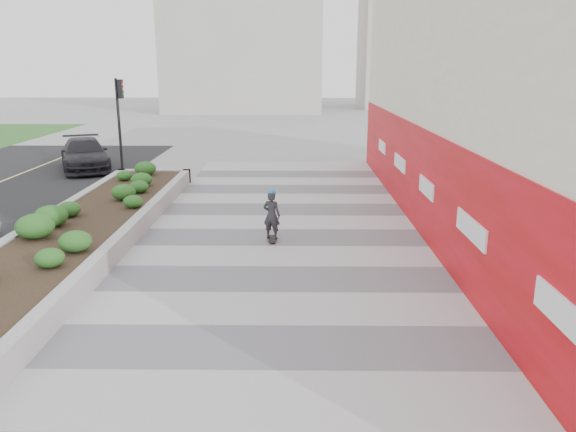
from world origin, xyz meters
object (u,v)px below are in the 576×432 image
skateboarder (272,215)px  planter (72,235)px  car_dark (85,154)px  traffic_signal_near (120,112)px

skateboarder → planter: bearing=-174.1°
planter → car_dark: bearing=108.4°
planter → traffic_signal_near: bearing=99.3°
traffic_signal_near → skateboarder: traffic_signal_near is taller
traffic_signal_near → skateboarder: bearing=-54.2°
planter → skateboarder: 5.30m
traffic_signal_near → planter: bearing=-80.7°
skateboarder → car_dark: 14.35m
skateboarder → car_dark: size_ratio=0.30×
planter → traffic_signal_near: size_ratio=4.29×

